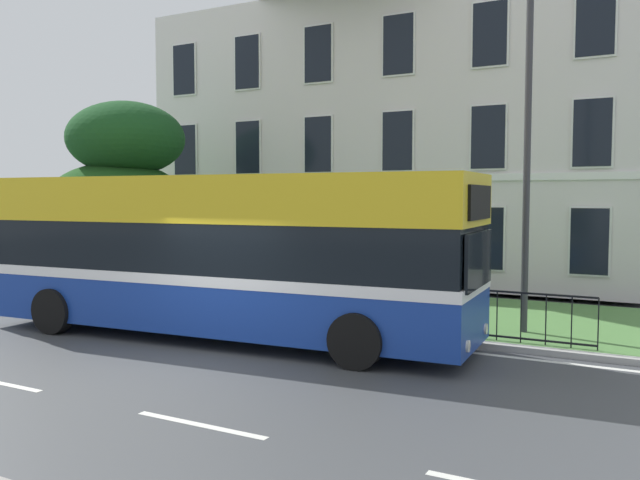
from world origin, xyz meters
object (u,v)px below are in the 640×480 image
(street_lamp_post, at_px, (528,130))
(evergreen_tree, at_px, (125,216))
(single_decker_bus, at_px, (221,254))
(litter_bin, at_px, (404,299))
(georgian_townhouse, at_px, (415,114))

(street_lamp_post, bearing_deg, evergreen_tree, 175.72)
(single_decker_bus, relative_size, litter_bin, 9.43)
(evergreen_tree, xyz_separation_m, single_decker_bus, (6.46, -3.85, -0.57))
(single_decker_bus, bearing_deg, georgian_townhouse, 89.38)
(single_decker_bus, distance_m, litter_bin, 4.04)
(street_lamp_post, relative_size, litter_bin, 6.43)
(street_lamp_post, distance_m, litter_bin, 4.32)
(single_decker_bus, distance_m, street_lamp_post, 6.67)
(single_decker_bus, height_order, litter_bin, single_decker_bus)
(litter_bin, bearing_deg, single_decker_bus, -139.99)
(evergreen_tree, bearing_deg, georgian_townhouse, 58.24)
(georgian_townhouse, distance_m, single_decker_bus, 13.80)
(georgian_townhouse, height_order, litter_bin, georgian_townhouse)
(evergreen_tree, height_order, street_lamp_post, street_lamp_post)
(single_decker_bus, xyz_separation_m, litter_bin, (2.99, 2.51, -1.04))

